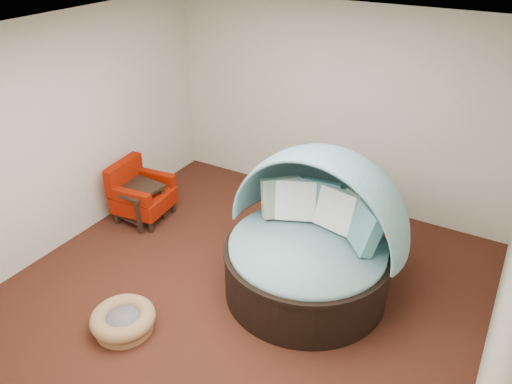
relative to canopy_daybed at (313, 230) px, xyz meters
The scene contains 9 objects.
floor 1.09m from the canopy_daybed, 142.35° to the right, with size 5.00×5.00×0.00m, color #4B2315.
wall_back 2.21m from the canopy_daybed, 106.76° to the left, with size 5.00×5.00×0.00m, color beige.
wall_front 3.10m from the canopy_daybed, 101.62° to the right, with size 5.00×5.00×0.00m, color beige.
wall_left 3.21m from the canopy_daybed, behind, with size 5.00×5.00×0.00m, color beige.
ceiling 2.17m from the canopy_daybed, 142.35° to the right, with size 5.00×5.00×0.00m, color white.
canopy_daybed is the anchor object (origin of this frame).
pet_basket 2.18m from the canopy_daybed, 130.82° to the right, with size 0.83×0.83×0.23m.
red_armchair 2.70m from the canopy_daybed, behind, with size 0.78×0.78×0.82m.
side_table 2.65m from the canopy_daybed, behind, with size 0.59×0.59×0.53m.
Camera 1 is at (2.32, -3.70, 3.76)m, focal length 35.00 mm.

